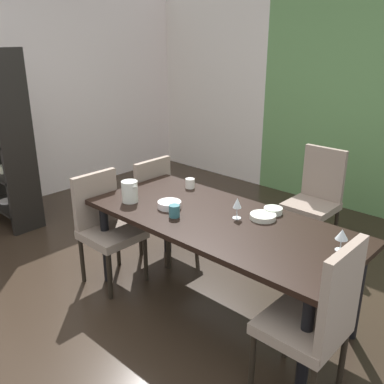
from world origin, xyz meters
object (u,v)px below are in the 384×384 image
object	(u,v)px
wine_glass_front	(237,204)
chair_left_far	(162,203)
chair_left_near	(106,223)
serving_bowl_corner	(273,211)
wine_glass_west	(342,235)
serving_bowl_near_window	(263,217)
pitcher_left	(130,191)
chair_head_far	(316,195)
chair_right_near	(317,318)
serving_bowl_south	(169,205)
cup_east	(174,211)
display_shelf	(0,138)
dining_table	(219,228)
cup_center	(190,183)

from	to	relation	value
wine_glass_front	chair_left_far	bearing A→B (deg)	167.23
chair_left_near	serving_bowl_corner	xyz separation A→B (m)	(1.19, 0.67, 0.25)
chair_left_near	serving_bowl_corner	distance (m)	1.39
wine_glass_west	serving_bowl_near_window	world-z (taller)	wine_glass_west
wine_glass_west	pitcher_left	distance (m)	1.63
chair_head_far	wine_glass_front	xyz separation A→B (m)	(0.05, -1.35, 0.32)
chair_head_far	serving_bowl_near_window	xyz separation A→B (m)	(0.20, -1.23, 0.23)
chair_head_far	chair_right_near	xyz separation A→B (m)	(0.93, -1.76, 0.01)
serving_bowl_south	cup_east	world-z (taller)	cup_east
chair_right_near	serving_bowl_near_window	bearing A→B (deg)	53.87
serving_bowl_south	serving_bowl_corner	size ratio (longest dim) A/B	1.31
display_shelf	serving_bowl_south	bearing A→B (deg)	5.63
dining_table	display_shelf	world-z (taller)	display_shelf
serving_bowl_corner	chair_right_near	bearing A→B (deg)	-42.43
chair_head_far	cup_east	xyz separation A→B (m)	(-0.30, -1.64, 0.25)
chair_left_near	serving_bowl_south	distance (m)	0.64
pitcher_left	wine_glass_front	bearing A→B (deg)	21.19
wine_glass_front	pitcher_left	world-z (taller)	pitcher_left
serving_bowl_corner	pitcher_left	distance (m)	1.12
wine_glass_west	chair_right_near	bearing A→B (deg)	-76.95
chair_left_near	serving_bowl_corner	world-z (taller)	chair_left_near
chair_left_near	wine_glass_front	distance (m)	1.18
wine_glass_front	pitcher_left	bearing A→B (deg)	-158.81
dining_table	chair_head_far	distance (m)	1.44
chair_right_near	serving_bowl_near_window	world-z (taller)	chair_right_near
dining_table	cup_east	world-z (taller)	cup_east
chair_left_far	wine_glass_west	size ratio (longest dim) A/B	6.38
chair_left_far	wine_glass_front	distance (m)	1.13
wine_glass_front	cup_center	bearing A→B (deg)	160.82
display_shelf	serving_bowl_near_window	size ratio (longest dim) A/B	9.98
chair_left_far	cup_east	xyz separation A→B (m)	(0.69, -0.53, 0.28)
chair_left_far	cup_center	distance (m)	0.45
chair_left_near	serving_bowl_near_window	world-z (taller)	chair_left_near
chair_left_near	serving_bowl_near_window	size ratio (longest dim) A/B	4.93
chair_left_near	cup_east	bearing A→B (deg)	99.91
dining_table	cup_east	distance (m)	0.35
chair_left_far	pitcher_left	size ratio (longest dim) A/B	5.24
chair_left_far	display_shelf	xyz separation A→B (m)	(-1.80, -0.66, 0.45)
serving_bowl_corner	cup_center	bearing A→B (deg)	-179.00
display_shelf	cup_east	distance (m)	2.50
display_shelf	serving_bowl_south	world-z (taller)	display_shelf
chair_left_near	display_shelf	xyz separation A→B (m)	(-1.80, -0.01, 0.44)
chair_head_far	cup_east	world-z (taller)	chair_head_far
chair_left_far	serving_bowl_near_window	world-z (taller)	chair_left_far
dining_table	wine_glass_west	world-z (taller)	wine_glass_west
chair_head_far	serving_bowl_south	world-z (taller)	chair_head_far
cup_east	serving_bowl_south	bearing A→B (deg)	147.53
display_shelf	dining_table	bearing A→B (deg)	7.01
dining_table	cup_center	bearing A→B (deg)	151.35
dining_table	display_shelf	xyz separation A→B (m)	(-2.75, -0.34, 0.29)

